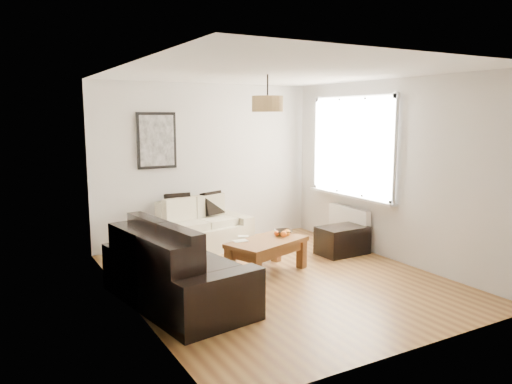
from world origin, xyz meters
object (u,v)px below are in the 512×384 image
coffee_table (267,256)px  ottoman (342,240)px  loveseat_cream (200,226)px  sofa_leather (177,266)px

coffee_table → ottoman: bearing=8.1°
loveseat_cream → sofa_leather: sofa_leather is taller
coffee_table → ottoman: (1.45, 0.21, -0.01)m
sofa_leather → coffee_table: size_ratio=1.81×
loveseat_cream → ottoman: bearing=-45.9°
sofa_leather → loveseat_cream: bearing=-38.4°
loveseat_cream → ottoman: loveseat_cream is taller
sofa_leather → coffee_table: (1.43, 0.43, -0.20)m
coffee_table → sofa_leather: bearing=-163.1°
loveseat_cream → coffee_table: loveseat_cream is taller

